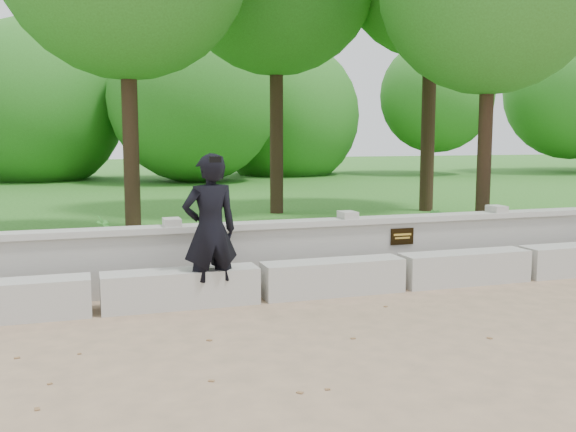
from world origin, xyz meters
name	(u,v)px	position (x,y,z in m)	size (l,w,h in m)	color
ground	(483,328)	(0.00, 0.00, 0.00)	(80.00, 80.00, 0.00)	tan
lawn	(219,198)	(0.00, 14.00, 0.12)	(40.00, 22.00, 0.25)	#245F18
concrete_bench	(401,272)	(0.00, 1.90, 0.22)	(11.90, 0.45, 0.45)	#B4B2AA
parapet_wall	(379,247)	(0.00, 2.60, 0.46)	(12.50, 0.35, 0.90)	#A9A7A0
man_main	(210,231)	(-2.65, 1.80, 0.93)	(0.73, 0.65, 1.87)	black
shrub_a	(104,235)	(-3.81, 4.28, 0.56)	(0.33, 0.22, 0.62)	#36872E
shrub_b	(438,229)	(1.40, 3.30, 0.56)	(0.34, 0.27, 0.62)	#36872E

